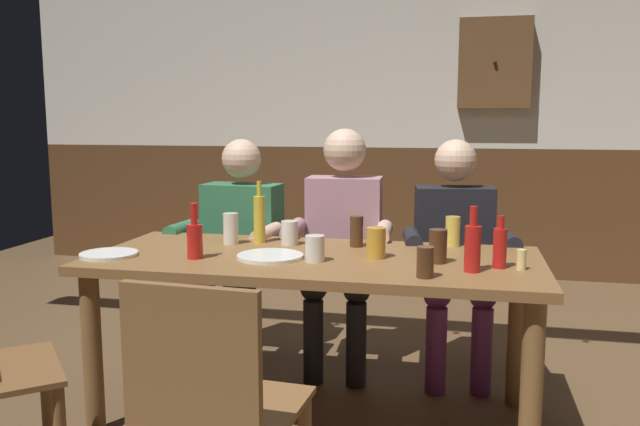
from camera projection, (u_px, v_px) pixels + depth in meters
ground_plane at (314, 419)px, 2.87m from camera, size 7.73×7.73×0.00m
back_wall_upper at (391, 65)px, 5.42m from camera, size 6.44×0.12×1.36m
back_wall_wainscot at (389, 209)px, 5.59m from camera, size 6.44×0.12×1.06m
dining_table at (315, 279)px, 2.79m from camera, size 1.90×0.83×0.73m
person_0 at (237, 239)px, 3.52m from camera, size 0.57×0.55×1.20m
person_1 at (343, 237)px, 3.40m from camera, size 0.54×0.51×1.26m
person_2 at (455, 247)px, 3.28m from camera, size 0.56×0.55×1.20m
chair_empty_near_right at (212, 413)px, 1.86m from camera, size 0.47×0.47×0.88m
table_candle at (521, 260)px, 2.52m from camera, size 0.04×0.04×0.08m
plate_0 at (109, 254)px, 2.77m from camera, size 0.24×0.24×0.01m
plate_1 at (270, 256)px, 2.73m from camera, size 0.28×0.28×0.01m
bottle_0 at (473, 246)px, 2.48m from camera, size 0.06×0.06×0.25m
bottle_1 at (259, 218)px, 3.06m from camera, size 0.06×0.06×0.29m
bottle_2 at (500, 246)px, 2.54m from camera, size 0.05×0.05×0.21m
bottle_3 at (195, 239)px, 2.72m from camera, size 0.07×0.07×0.23m
pint_glass_0 at (315, 248)px, 2.66m from camera, size 0.08×0.08×0.11m
pint_glass_1 at (376, 243)px, 2.73m from camera, size 0.08×0.08×0.13m
pint_glass_2 at (453, 231)px, 2.98m from camera, size 0.07×0.07×0.14m
pint_glass_3 at (438, 246)px, 2.63m from camera, size 0.07×0.07×0.14m
pint_glass_4 at (290, 233)px, 3.01m from camera, size 0.08×0.08×0.11m
pint_glass_5 at (357, 231)px, 2.97m from camera, size 0.06×0.06×0.14m
pint_glass_6 at (231, 229)px, 3.03m from camera, size 0.07×0.07×0.15m
pint_glass_7 at (425, 262)px, 2.39m from camera, size 0.06×0.06×0.12m
wall_dart_cabinet at (495, 63)px, 5.12m from camera, size 0.56×0.15×0.70m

